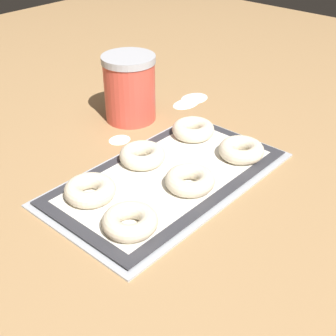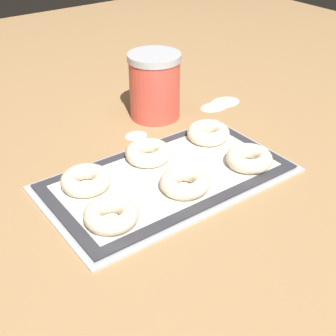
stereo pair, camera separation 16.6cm
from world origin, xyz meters
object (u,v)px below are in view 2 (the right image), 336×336
at_px(baking_tray, 168,178).
at_px(bagel_back_left, 86,180).
at_px(bagel_back_center, 148,153).
at_px(bagel_front_right, 249,158).
at_px(bagel_front_center, 185,183).
at_px(bagel_front_left, 111,215).
at_px(flour_canister, 155,86).
at_px(bagel_back_right, 208,133).

relative_size(baking_tray, bagel_back_left, 5.18).
bearing_deg(bagel_back_center, bagel_front_right, -42.24).
bearing_deg(bagel_back_left, bagel_front_center, -38.34).
distance_m(bagel_front_left, flour_canister, 0.44).
bearing_deg(baking_tray, bagel_back_right, 22.34).
bearing_deg(flour_canister, bagel_back_right, -84.63).
distance_m(bagel_back_left, bagel_back_right, 0.31).
bearing_deg(bagel_front_right, bagel_front_center, 177.01).
xyz_separation_m(baking_tray, bagel_back_right, (0.16, 0.07, 0.02)).
height_order(bagel_back_left, bagel_back_right, same).
bearing_deg(flour_canister, baking_tray, -119.57).
bearing_deg(flour_canister, bagel_front_left, -134.54).
distance_m(bagel_front_left, bagel_front_center, 0.16).
bearing_deg(bagel_front_left, bagel_back_left, 83.16).
bearing_deg(bagel_back_left, bagel_back_center, 5.57).
relative_size(bagel_front_center, flour_canister, 0.59).
distance_m(bagel_front_left, bagel_back_center, 0.22).
relative_size(bagel_front_left, bagel_back_right, 1.00).
xyz_separation_m(baking_tray, flour_canister, (0.14, 0.25, 0.08)).
distance_m(bagel_front_center, flour_canister, 0.35).
distance_m(baking_tray, bagel_back_left, 0.16).
relative_size(bagel_back_center, bagel_back_right, 1.00).
relative_size(bagel_front_left, bagel_front_center, 1.00).
xyz_separation_m(bagel_front_left, flour_canister, (0.31, 0.31, 0.05)).
height_order(bagel_front_right, flour_canister, flour_canister).
xyz_separation_m(bagel_back_right, flour_canister, (-0.02, 0.19, 0.05)).
bearing_deg(bagel_back_left, bagel_front_left, -96.84).
distance_m(baking_tray, bagel_front_center, 0.06).
height_order(bagel_front_right, bagel_back_left, same).
xyz_separation_m(bagel_front_right, bagel_back_right, (0.00, 0.13, 0.00)).
relative_size(bagel_front_center, bagel_back_center, 1.00).
xyz_separation_m(bagel_front_center, bagel_back_left, (-0.15, 0.12, 0.00)).
height_order(baking_tray, flour_canister, flour_canister).
relative_size(bagel_back_center, flour_canister, 0.59).
bearing_deg(bagel_back_left, flour_canister, 33.33).
height_order(baking_tray, bagel_back_right, bagel_back_right).
xyz_separation_m(bagel_back_left, bagel_back_center, (0.15, 0.01, 0.00)).
relative_size(bagel_front_right, flour_canister, 0.59).
bearing_deg(bagel_back_left, bagel_front_right, -22.16).
bearing_deg(bagel_back_center, bagel_front_left, -141.14).
relative_size(bagel_back_left, flour_canister, 0.59).
bearing_deg(bagel_back_center, bagel_back_left, -174.43).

